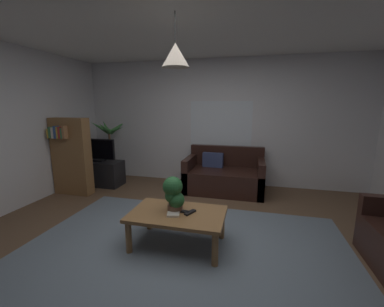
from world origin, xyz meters
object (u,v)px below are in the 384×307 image
(coffee_table, at_px, (177,217))
(pendant_lamp, at_px, (175,55))
(bookshelf_corner, at_px, (71,155))
(book_on_table_0, at_px, (173,214))
(couch_under_window, at_px, (224,177))
(tv, at_px, (98,150))
(potted_plant_on_table, at_px, (174,194))
(tv_stand, at_px, (100,173))
(remote_on_table_0, at_px, (190,212))
(potted_palm_corner, at_px, (111,154))
(remote_on_table_1, at_px, (183,211))

(coffee_table, relative_size, pendant_lamp, 2.05)
(bookshelf_corner, xyz_separation_m, pendant_lamp, (2.39, -1.19, 1.40))
(book_on_table_0, xyz_separation_m, bookshelf_corner, (-2.37, 1.27, 0.30))
(couch_under_window, height_order, tv, tv)
(potted_plant_on_table, relative_size, tv_stand, 0.46)
(remote_on_table_0, bearing_deg, coffee_table, -149.55)
(potted_palm_corner, bearing_deg, tv, -89.85)
(book_on_table_0, distance_m, remote_on_table_1, 0.13)
(book_on_table_0, height_order, pendant_lamp, pendant_lamp)
(bookshelf_corner, relative_size, pendant_lamp, 2.64)
(remote_on_table_1, height_order, potted_palm_corner, potted_palm_corner)
(book_on_table_0, bearing_deg, coffee_table, 73.54)
(couch_under_window, xyz_separation_m, potted_palm_corner, (-2.51, 0.16, 0.30))
(tv, bearing_deg, coffee_table, -38.01)
(remote_on_table_0, xyz_separation_m, bookshelf_corner, (-2.54, 1.17, 0.30))
(potted_palm_corner, distance_m, pendant_lamp, 3.46)
(remote_on_table_0, bearing_deg, pendant_lamp, -149.55)
(remote_on_table_0, bearing_deg, couch_under_window, 110.97)
(coffee_table, relative_size, remote_on_table_1, 6.78)
(potted_palm_corner, height_order, pendant_lamp, pendant_lamp)
(tv, distance_m, potted_palm_corner, 0.47)
(book_on_table_0, height_order, potted_plant_on_table, potted_plant_on_table)
(coffee_table, relative_size, tv_stand, 1.20)
(bookshelf_corner, bearing_deg, pendant_lamp, -26.36)
(book_on_table_0, xyz_separation_m, potted_plant_on_table, (-0.02, 0.10, 0.20))
(remote_on_table_0, bearing_deg, potted_palm_corner, 163.03)
(couch_under_window, bearing_deg, potted_palm_corner, 176.39)
(couch_under_window, distance_m, remote_on_table_0, 2.01)
(book_on_table_0, height_order, remote_on_table_1, book_on_table_0)
(couch_under_window, height_order, pendant_lamp, pendant_lamp)
(remote_on_table_1, distance_m, potted_palm_corner, 3.12)
(tv_stand, relative_size, potted_palm_corner, 0.67)
(tv, xyz_separation_m, potted_palm_corner, (-0.00, 0.44, -0.16))
(couch_under_window, height_order, potted_plant_on_table, same)
(couch_under_window, xyz_separation_m, book_on_table_0, (-0.33, -2.09, 0.14))
(remote_on_table_1, xyz_separation_m, pendant_lamp, (-0.06, -0.02, 1.70))
(remote_on_table_0, relative_size, tv, 0.22)
(coffee_table, distance_m, tv, 2.83)
(couch_under_window, bearing_deg, tv_stand, -174.05)
(potted_plant_on_table, bearing_deg, tv_stand, 141.39)
(remote_on_table_0, height_order, tv, tv)
(tv_stand, distance_m, pendant_lamp, 3.38)
(potted_palm_corner, height_order, bookshelf_corner, bookshelf_corner)
(remote_on_table_1, distance_m, tv_stand, 2.85)
(potted_plant_on_table, xyz_separation_m, bookshelf_corner, (-2.34, 1.16, 0.10))
(book_on_table_0, bearing_deg, tv, 140.40)
(potted_plant_on_table, bearing_deg, remote_on_table_0, -2.78)
(book_on_table_0, xyz_separation_m, pendant_lamp, (0.02, 0.08, 1.70))
(coffee_table, distance_m, remote_on_table_0, 0.16)
(potted_plant_on_table, xyz_separation_m, tv_stand, (-2.16, 1.72, -0.37))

